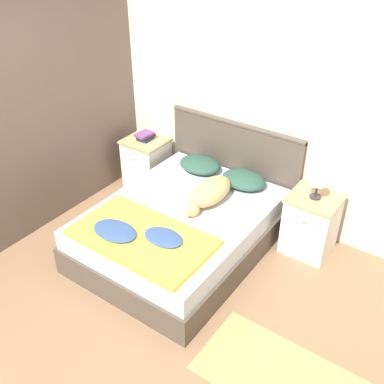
{
  "coord_description": "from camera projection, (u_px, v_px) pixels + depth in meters",
  "views": [
    {
      "loc": [
        2.05,
        -1.78,
        3.01
      ],
      "look_at": [
        -0.09,
        1.25,
        0.59
      ],
      "focal_mm": 42.0,
      "sensor_mm": 36.0,
      "label": 1
    }
  ],
  "objects": [
    {
      "name": "ground_plane",
      "position": [
        117.0,
        318.0,
        3.86
      ],
      "size": [
        16.0,
        16.0,
        0.0
      ],
      "primitive_type": "plane",
      "color": "#896647"
    },
    {
      "name": "book_stack",
      "position": [
        145.0,
        136.0,
        5.27
      ],
      "size": [
        0.17,
        0.22,
        0.09
      ],
      "color": "#285689",
      "rests_on": "nightstand_left"
    },
    {
      "name": "nightstand_left",
      "position": [
        147.0,
        163.0,
        5.47
      ],
      "size": [
        0.48,
        0.46,
        0.64
      ],
      "color": "silver",
      "rests_on": "ground_plane"
    },
    {
      "name": "rug",
      "position": [
        281.0,
        377.0,
        3.37
      ],
      "size": [
        1.26,
        0.69,
        0.0
      ],
      "color": "tan",
      "rests_on": "ground_plane"
    },
    {
      "name": "quilt",
      "position": [
        141.0,
        237.0,
        3.95
      ],
      "size": [
        1.25,
        0.71,
        0.1
      ],
      "color": "yellow",
      "rests_on": "bed"
    },
    {
      "name": "pillow_left",
      "position": [
        200.0,
        165.0,
        4.96
      ],
      "size": [
        0.48,
        0.37,
        0.14
      ],
      "color": "#284C3D",
      "rests_on": "bed"
    },
    {
      "name": "pillow_right",
      "position": [
        244.0,
        180.0,
        4.69
      ],
      "size": [
        0.48,
        0.37,
        0.14
      ],
      "color": "#284C3D",
      "rests_on": "bed"
    },
    {
      "name": "dog",
      "position": [
        210.0,
        192.0,
        4.43
      ],
      "size": [
        0.3,
        0.79,
        0.22
      ],
      "color": "tan",
      "rests_on": "bed"
    },
    {
      "name": "headboard",
      "position": [
        233.0,
        163.0,
        5.01
      ],
      "size": [
        1.6,
        0.06,
        1.05
      ],
      "color": "#4C4238",
      "rests_on": "ground_plane"
    },
    {
      "name": "wall_side_left",
      "position": [
        63.0,
        100.0,
        4.65
      ],
      "size": [
        0.06,
        3.1,
        2.55
      ],
      "color": "#706056",
      "rests_on": "ground_plane"
    },
    {
      "name": "nightstand_right",
      "position": [
        311.0,
        224.0,
        4.44
      ],
      "size": [
        0.48,
        0.46,
        0.64
      ],
      "color": "silver",
      "rests_on": "ground_plane"
    },
    {
      "name": "bed",
      "position": [
        181.0,
        230.0,
        4.5
      ],
      "size": [
        1.52,
        1.95,
        0.49
      ],
      "color": "#4C4238",
      "rests_on": "ground_plane"
    },
    {
      "name": "wall_back",
      "position": [
        248.0,
        101.0,
        4.62
      ],
      "size": [
        9.0,
        0.06,
        2.55
      ],
      "color": "beige",
      "rests_on": "ground_plane"
    },
    {
      "name": "table_lamp",
      "position": [
        319.0,
        177.0,
        4.14
      ],
      "size": [
        0.19,
        0.19,
        0.31
      ],
      "color": "#2D2D33",
      "rests_on": "nightstand_right"
    }
  ]
}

